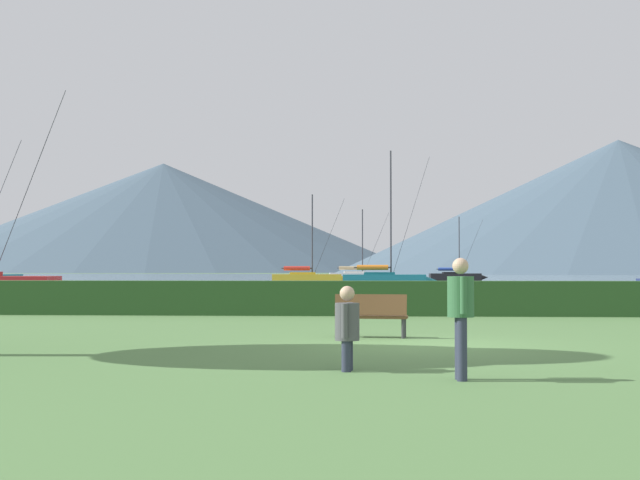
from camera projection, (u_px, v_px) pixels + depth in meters
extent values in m
plane|color=#517A42|center=(416.00, 346.00, 16.82)|extent=(1000.00, 1000.00, 0.00)
cube|color=gray|center=(380.00, 277.00, 153.46)|extent=(320.00, 246.00, 0.00)
cube|color=#284C23|center=(400.00, 298.00, 27.81)|extent=(80.00, 1.20, 1.12)
cone|color=#19707A|center=(21.00, 284.00, 50.89)|extent=(1.36, 1.09, 1.01)
cube|color=white|center=(358.00, 277.00, 101.75)|extent=(6.84, 2.86, 1.05)
cone|color=white|center=(390.00, 277.00, 101.84)|extent=(1.22, 0.99, 0.89)
cube|color=silver|center=(354.00, 274.00, 101.75)|extent=(2.61, 1.81, 0.67)
cylinder|color=#333338|center=(362.00, 243.00, 101.90)|extent=(0.13, 0.13, 8.03)
cylinder|color=#333338|center=(350.00, 268.00, 101.76)|extent=(3.00, 0.38, 0.11)
cylinder|color=tan|center=(350.00, 268.00, 101.76)|extent=(2.58, 0.64, 0.42)
cylinder|color=#333338|center=(376.00, 245.00, 101.93)|extent=(3.16, 0.31, 7.64)
cube|color=black|center=(455.00, 277.00, 104.77)|extent=(6.24, 2.42, 0.97)
cone|color=black|center=(484.00, 277.00, 104.72)|extent=(1.09, 0.87, 0.82)
cube|color=black|center=(452.00, 274.00, 104.78)|extent=(2.36, 1.59, 0.61)
cylinder|color=#333338|center=(459.00, 247.00, 104.89)|extent=(0.12, 0.12, 7.37)
cylinder|color=#333338|center=(448.00, 269.00, 104.81)|extent=(2.77, 0.25, 0.11)
cylinder|color=#2847A3|center=(448.00, 269.00, 104.81)|extent=(2.37, 0.51, 0.39)
cylinder|color=#333338|center=(471.00, 248.00, 104.86)|extent=(2.92, 0.18, 7.01)
cube|color=#19707A|center=(384.00, 281.00, 70.09)|extent=(6.74, 2.44, 1.05)
cone|color=#19707A|center=(431.00, 281.00, 69.93)|extent=(1.17, 0.92, 0.89)
cube|color=#16646E|center=(379.00, 276.00, 70.12)|extent=(2.52, 1.66, 0.67)
cylinder|color=#333338|center=(391.00, 215.00, 70.25)|extent=(0.13, 0.13, 10.62)
cylinder|color=#333338|center=(372.00, 267.00, 70.17)|extent=(3.01, 0.18, 0.11)
cylinder|color=orange|center=(372.00, 267.00, 70.17)|extent=(2.57, 0.48, 0.42)
cylinder|color=#333338|center=(410.00, 219.00, 70.17)|extent=(3.18, 0.10, 10.10)
cube|color=gold|center=(306.00, 280.00, 80.96)|extent=(6.65, 2.89, 1.01)
cone|color=gold|center=(345.00, 280.00, 81.12)|extent=(1.19, 0.98, 0.86)
cube|color=gold|center=(302.00, 276.00, 80.96)|extent=(2.55, 1.80, 0.65)
cylinder|color=#333338|center=(312.00, 237.00, 81.12)|extent=(0.13, 0.13, 8.01)
cylinder|color=#333338|center=(297.00, 268.00, 80.96)|extent=(2.90, 0.42, 0.11)
cylinder|color=red|center=(297.00, 268.00, 80.96)|extent=(2.50, 0.67, 0.41)
cylinder|color=#333338|center=(328.00, 239.00, 81.18)|extent=(3.05, 0.36, 7.62)
cone|color=red|center=(66.00, 288.00, 40.72)|extent=(1.35, 1.10, 0.99)
cylinder|color=#333338|center=(28.00, 188.00, 40.84)|extent=(3.50, 0.35, 9.41)
cube|color=brown|center=(372.00, 317.00, 18.83)|extent=(1.60, 0.61, 0.06)
cube|color=brown|center=(371.00, 305.00, 18.66)|extent=(1.57, 0.29, 0.45)
cylinder|color=#333338|center=(404.00, 327.00, 18.87)|extent=(0.08, 0.08, 0.45)
cylinder|color=#333338|center=(341.00, 326.00, 19.11)|extent=(0.08, 0.08, 0.45)
cylinder|color=#333338|center=(403.00, 328.00, 18.55)|extent=(0.08, 0.08, 0.45)
cylinder|color=#333338|center=(339.00, 327.00, 18.78)|extent=(0.08, 0.08, 0.45)
cylinder|color=#2D3347|center=(346.00, 356.00, 12.54)|extent=(0.14, 0.14, 0.45)
cylinder|color=#2D3347|center=(348.00, 355.00, 12.71)|extent=(0.14, 0.14, 0.45)
cylinder|color=#4C4C51|center=(347.00, 322.00, 12.64)|extent=(0.36, 0.36, 0.55)
cylinder|color=#4C4C51|center=(344.00, 321.00, 12.41)|extent=(0.09, 0.09, 0.49)
cylinder|color=#4C4C51|center=(350.00, 319.00, 12.88)|extent=(0.09, 0.09, 0.49)
sphere|color=tan|center=(347.00, 293.00, 12.66)|extent=(0.22, 0.22, 0.22)
cylinder|color=#2D3347|center=(462.00, 349.00, 11.51)|extent=(0.14, 0.14, 0.85)
cylinder|color=#2D3347|center=(460.00, 348.00, 11.69)|extent=(0.14, 0.14, 0.85)
cylinder|color=#33663D|center=(461.00, 297.00, 11.62)|extent=(0.36, 0.36, 0.55)
cylinder|color=#33663D|center=(463.00, 295.00, 11.38)|extent=(0.09, 0.09, 0.50)
cylinder|color=#33663D|center=(458.00, 294.00, 11.86)|extent=(0.09, 0.09, 0.50)
sphere|color=tan|center=(460.00, 266.00, 11.64)|extent=(0.22, 0.22, 0.22)
cone|color=#425666|center=(619.00, 206.00, 309.04)|extent=(205.22, 205.22, 48.11)
cone|color=#425666|center=(163.00, 218.00, 435.93)|extent=(260.05, 260.05, 55.16)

